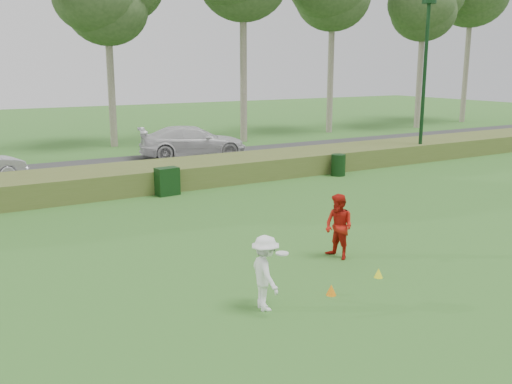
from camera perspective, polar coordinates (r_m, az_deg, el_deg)
ground at (r=13.74m, az=8.61°, el=-8.46°), size 120.00×120.00×0.00m
reed_strip at (r=23.78m, az=-9.86°, el=1.63°), size 80.00×3.00×0.90m
park_road at (r=28.51m, az=-13.42°, el=2.42°), size 80.00×6.00×0.06m
lamp_post at (r=30.48m, az=16.65°, el=13.40°), size 0.70×0.70×8.18m
tree_4 at (r=36.04m, az=-14.72°, el=18.10°), size 6.24×6.24×11.50m
tree_7 at (r=47.50m, az=16.44°, el=17.49°), size 6.50×6.50×12.50m
player_white at (r=11.66m, az=0.95°, el=-8.10°), size 0.90×1.09×1.56m
player_red at (r=14.80m, az=8.28°, el=-3.45°), size 0.75×0.91×1.69m
cone_orange at (r=12.68m, az=7.53°, el=-9.67°), size 0.22×0.22×0.25m
cone_yellow at (r=13.86m, az=12.15°, el=-7.92°), size 0.21×0.21×0.23m
utility_cabinet at (r=22.10m, az=-8.87°, el=1.06°), size 0.90×0.61×1.07m
trash_bin at (r=26.00m, az=8.23°, el=2.70°), size 0.66×0.66×0.97m
car_right at (r=30.79m, az=-6.33°, el=5.04°), size 6.08×3.68×1.65m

